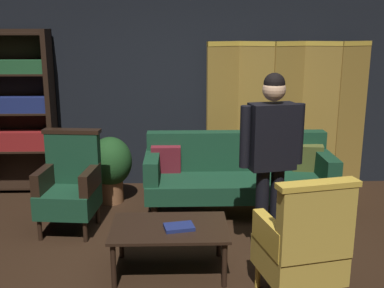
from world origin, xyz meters
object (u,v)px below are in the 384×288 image
(book_navy_cloth, at_px, (179,227))
(armchair_wing_left, at_px, (70,185))
(coffee_table, at_px, (170,231))
(armchair_gilt_accent, at_px, (303,245))
(bookshelf, at_px, (18,111))
(potted_plant, at_px, (111,165))
(velvet_couch, at_px, (238,172))
(folding_screen, at_px, (287,113))
(standing_figure, at_px, (271,150))

(book_navy_cloth, bearing_deg, armchair_wing_left, 139.24)
(coffee_table, xyz_separation_m, armchair_gilt_accent, (1.01, -0.52, 0.12))
(armchair_gilt_accent, height_order, book_navy_cloth, armchair_gilt_accent)
(bookshelf, bearing_deg, coffee_table, -48.33)
(armchair_gilt_accent, height_order, potted_plant, armchair_gilt_accent)
(armchair_gilt_accent, relative_size, book_navy_cloth, 4.21)
(armchair_gilt_accent, bearing_deg, armchair_wing_left, 144.98)
(armchair_wing_left, bearing_deg, book_navy_cloth, -40.76)
(bookshelf, xyz_separation_m, potted_plant, (1.20, -0.47, -0.58))
(velvet_couch, distance_m, armchair_wing_left, 1.88)
(coffee_table, xyz_separation_m, potted_plant, (-0.73, 1.70, 0.09))
(armchair_gilt_accent, distance_m, armchair_wing_left, 2.51)
(book_navy_cloth, bearing_deg, potted_plant, 114.94)
(folding_screen, bearing_deg, armchair_wing_left, -152.47)
(folding_screen, height_order, bookshelf, bookshelf)
(velvet_couch, relative_size, coffee_table, 2.12)
(velvet_couch, height_order, armchair_gilt_accent, armchair_gilt_accent)
(velvet_couch, bearing_deg, armchair_gilt_accent, -82.85)
(bookshelf, height_order, standing_figure, bookshelf)
(folding_screen, distance_m, coffee_table, 2.77)
(folding_screen, xyz_separation_m, book_navy_cloth, (-1.42, -2.30, -0.55))
(potted_plant, bearing_deg, folding_screen, 13.81)
(bookshelf, distance_m, velvet_couch, 2.86)
(standing_figure, height_order, book_navy_cloth, standing_figure)
(folding_screen, height_order, coffee_table, folding_screen)
(folding_screen, distance_m, potted_plant, 2.36)
(velvet_couch, bearing_deg, armchair_wing_left, -164.33)
(velvet_couch, relative_size, book_navy_cloth, 8.59)
(armchair_wing_left, relative_size, standing_figure, 0.61)
(standing_figure, relative_size, potted_plant, 2.11)
(armchair_wing_left, bearing_deg, standing_figure, -19.57)
(standing_figure, bearing_deg, potted_plant, 137.96)
(folding_screen, relative_size, armchair_wing_left, 2.06)
(potted_plant, bearing_deg, armchair_wing_left, -111.91)
(armchair_wing_left, xyz_separation_m, potted_plant, (0.31, 0.78, -0.02))
(folding_screen, relative_size, standing_figure, 1.26)
(potted_plant, distance_m, book_navy_cloth, 1.93)
(armchair_gilt_accent, bearing_deg, coffee_table, 152.80)
(coffee_table, height_order, potted_plant, potted_plant)
(standing_figure, bearing_deg, bookshelf, 145.56)
(folding_screen, relative_size, armchair_gilt_accent, 2.06)
(folding_screen, distance_m, armchair_gilt_accent, 2.86)
(velvet_couch, height_order, armchair_wing_left, armchair_wing_left)
(armchair_wing_left, height_order, standing_figure, standing_figure)
(coffee_table, relative_size, armchair_wing_left, 0.96)
(book_navy_cloth, bearing_deg, velvet_couch, 65.17)
(potted_plant, height_order, book_navy_cloth, potted_plant)
(potted_plant, bearing_deg, bookshelf, 158.56)
(velvet_couch, height_order, potted_plant, velvet_couch)
(folding_screen, relative_size, velvet_couch, 1.01)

